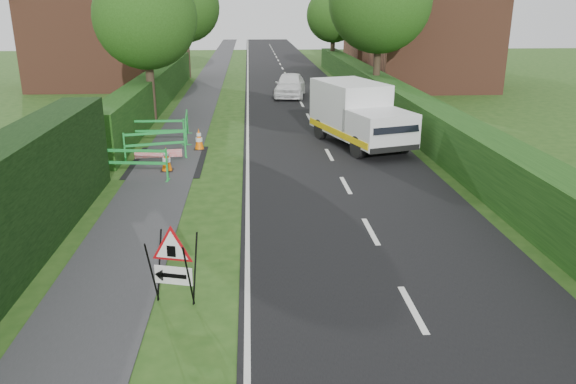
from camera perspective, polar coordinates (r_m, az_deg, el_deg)
ground at (r=8.91m, az=-1.82°, el=-15.70°), size 120.00×120.00×0.00m
road_surface at (r=42.75m, az=-0.20°, el=11.80°), size 6.00×90.00×0.02m
footpath at (r=42.75m, az=-7.74°, el=11.63°), size 2.00×90.00×0.02m
hedge_west_far at (r=30.17m, az=-13.08°, el=8.49°), size 1.00×24.00×1.80m
hedge_east at (r=24.83m, az=12.00°, el=6.47°), size 1.20×50.00×1.50m
house_west at (r=38.68m, az=-19.14°, el=14.41°), size 7.50×7.40×7.88m
house_east_a at (r=37.17m, az=14.18°, el=14.72°), size 7.50×7.40×7.88m
house_east_b at (r=50.90m, az=10.42°, el=15.85°), size 7.50×7.40×7.88m
tree_nw at (r=25.75m, az=-14.28°, el=16.81°), size 4.40×4.40×6.70m
tree_ne at (r=30.11m, az=9.32°, el=18.61°), size 5.20×5.20×7.79m
tree_fw at (r=41.60m, az=-10.43°, el=17.98°), size 4.80×4.80×7.24m
tree_fe at (r=45.86m, az=4.64°, el=17.48°), size 4.20×4.20×6.33m
triangle_sign at (r=9.90m, az=-11.88°, el=-6.69°), size 1.04×1.04×1.24m
works_van at (r=21.04m, az=7.11°, el=7.96°), size 3.30×5.31×2.27m
traffic_cone_0 at (r=20.76m, az=10.32°, el=5.37°), size 0.38×0.38×0.79m
traffic_cone_1 at (r=22.60m, az=9.79°, el=6.46°), size 0.38×0.38×0.79m
traffic_cone_2 at (r=23.69m, az=9.57°, el=7.02°), size 0.38×0.38×0.79m
traffic_cone_3 at (r=18.05m, az=-12.25°, el=3.27°), size 0.38×0.38×0.79m
traffic_cone_4 at (r=20.59m, az=-9.03°, el=5.33°), size 0.38×0.38×0.79m
ped_barrier_0 at (r=17.25m, az=-15.44°, el=3.13°), size 2.09×0.62×1.00m
ped_barrier_1 at (r=19.45m, az=-13.36°, el=5.00°), size 2.08×0.83×1.00m
ped_barrier_2 at (r=21.49m, az=-13.21°, el=6.27°), size 2.06×0.38×1.00m
ped_barrier_3 at (r=22.23m, az=-10.27°, el=6.86°), size 0.51×2.08×1.00m
redwhite_plank at (r=18.68m, az=-12.94°, el=2.48°), size 1.50×0.20×0.25m
hatchback_car at (r=32.41m, az=0.21°, el=10.83°), size 2.16×4.16×1.35m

